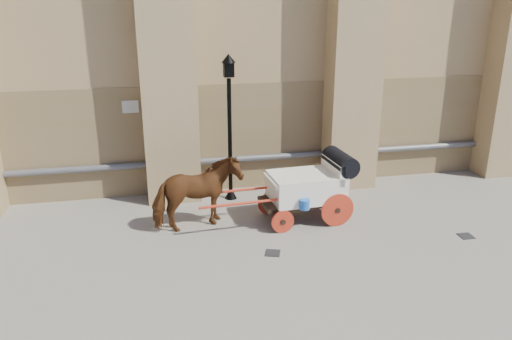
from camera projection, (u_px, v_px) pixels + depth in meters
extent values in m
plane|color=#6E675B|center=(233.00, 257.00, 10.55)|extent=(90.00, 90.00, 0.00)
cube|color=#806547|center=(277.00, 134.00, 14.29)|extent=(44.00, 0.35, 3.00)
cylinder|color=#59595B|center=(279.00, 156.00, 14.24)|extent=(42.00, 0.18, 0.18)
cube|color=beige|center=(130.00, 107.00, 13.01)|extent=(0.42, 0.04, 0.32)
imported|color=brown|center=(197.00, 194.00, 11.59)|extent=(2.22, 1.44, 1.72)
cube|color=black|center=(302.00, 201.00, 12.16)|extent=(2.06, 1.03, 0.11)
cube|color=white|center=(306.00, 186.00, 12.07)|extent=(1.80, 1.24, 0.64)
cube|color=white|center=(333.00, 170.00, 12.12)|extent=(0.21, 1.15, 0.50)
cube|color=white|center=(276.00, 180.00, 11.80)|extent=(0.38, 1.02, 0.09)
cylinder|color=black|center=(340.00, 162.00, 12.11)|extent=(0.58, 1.17, 0.51)
cylinder|color=red|center=(337.00, 210.00, 11.85)|extent=(0.82, 0.10, 0.82)
cylinder|color=red|center=(319.00, 193.00, 12.88)|extent=(0.82, 0.10, 0.82)
cylinder|color=red|center=(283.00, 222.00, 11.55)|extent=(0.55, 0.09, 0.55)
cylinder|color=red|center=(268.00, 203.00, 12.58)|extent=(0.55, 0.09, 0.55)
cylinder|color=red|center=(247.00, 203.00, 11.32)|extent=(2.19, 0.20, 0.06)
cylinder|color=red|center=(238.00, 190.00, 12.07)|extent=(2.19, 0.20, 0.06)
cylinder|color=blue|center=(305.00, 204.00, 11.48)|extent=(0.24, 0.24, 0.24)
cylinder|color=black|center=(230.00, 141.00, 13.11)|extent=(0.11, 0.11, 3.27)
cone|color=black|center=(231.00, 193.00, 13.59)|extent=(0.33, 0.33, 0.33)
cube|color=black|center=(229.00, 69.00, 12.51)|extent=(0.25, 0.25, 0.38)
cone|color=black|center=(228.00, 58.00, 12.42)|extent=(0.36, 0.36, 0.22)
cube|color=black|center=(273.00, 253.00, 10.68)|extent=(0.41, 0.41, 0.01)
cube|color=black|center=(466.00, 236.00, 11.44)|extent=(0.33, 0.33, 0.01)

